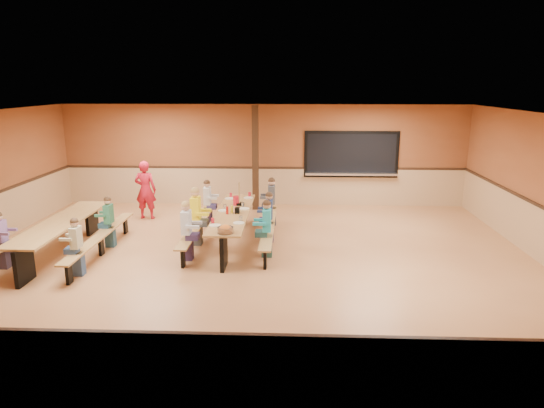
{
  "coord_description": "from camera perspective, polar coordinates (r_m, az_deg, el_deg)",
  "views": [
    {
      "loc": [
        0.85,
        -9.35,
        3.6
      ],
      "look_at": [
        0.44,
        0.42,
        1.15
      ],
      "focal_mm": 32.0,
      "sensor_mm": 36.0,
      "label": 1
    }
  ],
  "objects": [
    {
      "name": "napkin_dispenser",
      "position": [
        10.96,
        -4.11,
        -0.74
      ],
      "size": [
        0.1,
        0.14,
        0.13
      ],
      "primitive_type": "cube",
      "color": "black",
      "rests_on": "cafeteria_table_main"
    },
    {
      "name": "cafeteria_table_main",
      "position": [
        11.14,
        -4.63,
        -2.01
      ],
      "size": [
        1.91,
        3.7,
        0.74
      ],
      "color": "#A37740",
      "rests_on": "ground"
    },
    {
      "name": "chip_bowl",
      "position": [
        9.53,
        -5.51,
        -3.0
      ],
      "size": [
        0.32,
        0.32,
        0.15
      ],
      "primitive_type": null,
      "color": "orange",
      "rests_on": "cafeteria_table_main"
    },
    {
      "name": "cafeteria_table_second",
      "position": [
        11.3,
        -23.48,
        -2.93
      ],
      "size": [
        1.91,
        3.7,
        0.74
      ],
      "color": "#A37740",
      "rests_on": "ground"
    },
    {
      "name": "kitchen_pass_through",
      "position": [
        14.57,
        9.3,
        5.54
      ],
      "size": [
        2.78,
        0.28,
        1.38
      ],
      "color": "black",
      "rests_on": "ground"
    },
    {
      "name": "seated_child_teal_right",
      "position": [
        10.23,
        -0.61,
        -2.95
      ],
      "size": [
        0.37,
        0.3,
        1.22
      ],
      "primitive_type": null,
      "color": "teal",
      "rests_on": "ground"
    },
    {
      "name": "ground",
      "position": [
        10.05,
        -2.63,
        -6.94
      ],
      "size": [
        12.0,
        12.0,
        0.0
      ],
      "primitive_type": "plane",
      "color": "#A3673E",
      "rests_on": "ground"
    },
    {
      "name": "condiment_ketchup",
      "position": [
        10.91,
        -5.3,
        -0.73
      ],
      "size": [
        0.06,
        0.06,
        0.17
      ],
      "primitive_type": "cylinder",
      "color": "#B2140F",
      "rests_on": "cafeteria_table_main"
    },
    {
      "name": "seated_child_grey_left",
      "position": [
        12.58,
        -7.6,
        0.1
      ],
      "size": [
        0.36,
        0.29,
        1.18
      ],
      "primitive_type": null,
      "color": "silver",
      "rests_on": "ground"
    },
    {
      "name": "room_envelope",
      "position": [
        9.83,
        -2.68,
        -3.18
      ],
      "size": [
        12.04,
        10.04,
        3.02
      ],
      "color": "brown",
      "rests_on": "ground"
    },
    {
      "name": "seated_child_purple_sec",
      "position": [
        10.99,
        -29.23,
        -3.78
      ],
      "size": [
        0.34,
        0.28,
        1.14
      ],
      "primitive_type": null,
      "color": "slate",
      "rests_on": "ground"
    },
    {
      "name": "seated_child_white_left",
      "position": [
        10.19,
        -10.01,
        -3.17
      ],
      "size": [
        0.38,
        0.31,
        1.24
      ],
      "primitive_type": null,
      "color": "silver",
      "rests_on": "ground"
    },
    {
      "name": "punch_pitcher",
      "position": [
        11.68,
        -4.23,
        0.41
      ],
      "size": [
        0.16,
        0.16,
        0.22
      ],
      "primitive_type": "cylinder",
      "color": "red",
      "rests_on": "cafeteria_table_main"
    },
    {
      "name": "standing_woman",
      "position": [
        13.52,
        -14.66,
        1.61
      ],
      "size": [
        0.6,
        0.42,
        1.59
      ],
      "primitive_type": "imported",
      "rotation": [
        0.0,
        0.0,
        3.08
      ],
      "color": "#B61427",
      "rests_on": "ground"
    },
    {
      "name": "table_paddle",
      "position": [
        11.67,
        -3.86,
        0.53
      ],
      "size": [
        0.16,
        0.16,
        0.56
      ],
      "color": "black",
      "rests_on": "cafeteria_table_main"
    },
    {
      "name": "seated_child_navy_right",
      "position": [
        11.2,
        -0.34,
        -1.58
      ],
      "size": [
        0.35,
        0.28,
        1.16
      ],
      "primitive_type": null,
      "color": "navy",
      "rests_on": "ground"
    },
    {
      "name": "seated_child_green_sec",
      "position": [
        11.44,
        -18.6,
        -2.05
      ],
      "size": [
        0.34,
        0.27,
        1.14
      ],
      "primitive_type": null,
      "color": "#296347",
      "rests_on": "ground"
    },
    {
      "name": "condiment_mustard",
      "position": [
        10.96,
        -4.76,
        -0.65
      ],
      "size": [
        0.06,
        0.06,
        0.17
      ],
      "primitive_type": "cylinder",
      "color": "yellow",
      "rests_on": "cafeteria_table_main"
    },
    {
      "name": "seated_child_tan_sec",
      "position": [
        9.97,
        -21.98,
        -4.74
      ],
      "size": [
        0.33,
        0.27,
        1.13
      ],
      "primitive_type": null,
      "color": "#B4AF8C",
      "rests_on": "ground"
    },
    {
      "name": "seated_adult_yellow",
      "position": [
        11.11,
        -8.95,
        -1.48
      ],
      "size": [
        0.42,
        0.34,
        1.31
      ],
      "primitive_type": null,
      "color": "yellow",
      "rests_on": "ground"
    },
    {
      "name": "seated_child_char_right",
      "position": [
        12.52,
        -0.05,
        0.26
      ],
      "size": [
        0.38,
        0.31,
        1.23
      ],
      "primitive_type": null,
      "color": "#44464C",
      "rests_on": "ground"
    },
    {
      "name": "structural_post",
      "position": [
        13.95,
        -1.96,
        5.39
      ],
      "size": [
        0.18,
        0.18,
        3.0
      ],
      "primitive_type": "cube",
      "color": "black",
      "rests_on": "ground"
    },
    {
      "name": "place_settings",
      "position": [
        11.07,
        -4.65,
        -0.67
      ],
      "size": [
        0.65,
        3.3,
        0.11
      ],
      "primitive_type": null,
      "color": "beige",
      "rests_on": "cafeteria_table_main"
    }
  ]
}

